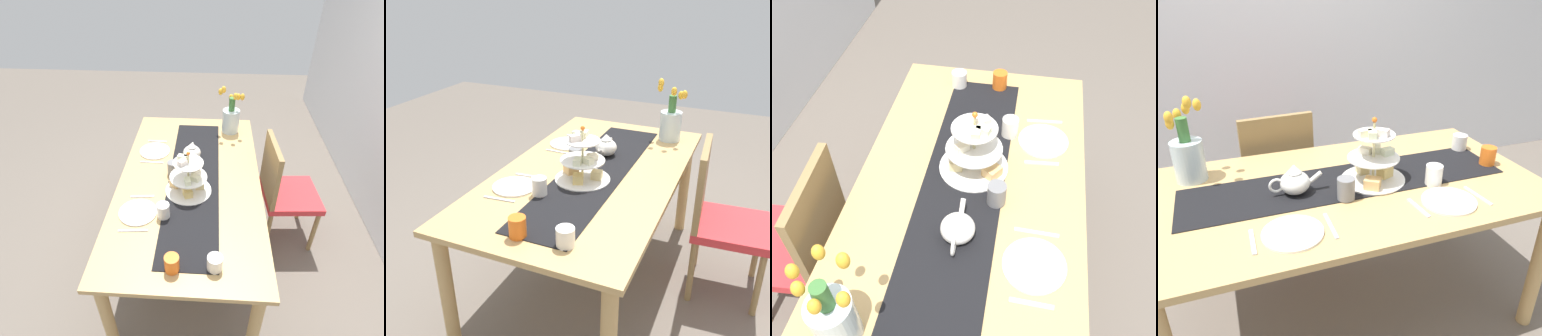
# 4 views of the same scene
# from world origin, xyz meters

# --- Properties ---
(ground_plane) EXTENTS (8.00, 8.00, 0.00)m
(ground_plane) POSITION_xyz_m (0.00, 0.00, 0.00)
(ground_plane) COLOR #6B6056
(dining_table) EXTENTS (1.75, 0.96, 0.74)m
(dining_table) POSITION_xyz_m (0.00, 0.00, 0.65)
(dining_table) COLOR tan
(dining_table) RESTS_ON ground_plane
(chair_left) EXTENTS (0.45, 0.45, 0.91)m
(chair_left) POSITION_xyz_m (-0.23, 0.71, 0.50)
(chair_left) COLOR olive
(chair_left) RESTS_ON ground_plane
(table_runner) EXTENTS (1.49, 0.34, 0.00)m
(table_runner) POSITION_xyz_m (0.00, 0.03, 0.74)
(table_runner) COLOR black
(table_runner) RESTS_ON dining_table
(tiered_cake_stand) EXTENTS (0.30, 0.30, 0.30)m
(tiered_cake_stand) POSITION_xyz_m (0.12, -0.00, 0.84)
(tiered_cake_stand) COLOR beige
(tiered_cake_stand) RESTS_ON table_runner
(teapot) EXTENTS (0.24, 0.13, 0.14)m
(teapot) POSITION_xyz_m (-0.25, 0.00, 0.80)
(teapot) COLOR white
(teapot) RESTS_ON table_runner
(tulip_vase) EXTENTS (0.16, 0.21, 0.42)m
(tulip_vase) POSITION_xyz_m (-0.67, 0.29, 0.87)
(tulip_vase) COLOR silver
(tulip_vase) RESTS_ON dining_table
(cream_jug) EXTENTS (0.08, 0.08, 0.08)m
(cream_jug) POSITION_xyz_m (0.71, 0.17, 0.78)
(cream_jug) COLOR white
(cream_jug) RESTS_ON dining_table
(dinner_plate_left) EXTENTS (0.23, 0.23, 0.01)m
(dinner_plate_left) POSITION_xyz_m (-0.33, -0.29, 0.75)
(dinner_plate_left) COLOR white
(dinner_plate_left) RESTS_ON dining_table
(fork_left) EXTENTS (0.02, 0.15, 0.01)m
(fork_left) POSITION_xyz_m (-0.47, -0.29, 0.74)
(fork_left) COLOR silver
(fork_left) RESTS_ON dining_table
(knife_left) EXTENTS (0.02, 0.17, 0.01)m
(knife_left) POSITION_xyz_m (-0.18, -0.29, 0.74)
(knife_left) COLOR silver
(knife_left) RESTS_ON dining_table
(dinner_plate_right) EXTENTS (0.23, 0.23, 0.01)m
(dinner_plate_right) POSITION_xyz_m (0.34, -0.29, 0.75)
(dinner_plate_right) COLOR white
(dinner_plate_right) RESTS_ON dining_table
(fork_right) EXTENTS (0.03, 0.15, 0.01)m
(fork_right) POSITION_xyz_m (0.19, -0.29, 0.74)
(fork_right) COLOR silver
(fork_right) RESTS_ON dining_table
(knife_right) EXTENTS (0.03, 0.17, 0.01)m
(knife_right) POSITION_xyz_m (0.48, -0.29, 0.74)
(knife_right) COLOR silver
(knife_right) RESTS_ON dining_table
(mug_grey) EXTENTS (0.08, 0.08, 0.09)m
(mug_grey) POSITION_xyz_m (-0.06, -0.12, 0.79)
(mug_grey) COLOR slate
(mug_grey) RESTS_ON table_runner
(mug_white_text) EXTENTS (0.08, 0.08, 0.09)m
(mug_white_text) POSITION_xyz_m (0.36, -0.13, 0.79)
(mug_white_text) COLOR white
(mug_white_text) RESTS_ON dining_table
(mug_orange) EXTENTS (0.08, 0.08, 0.09)m
(mug_orange) POSITION_xyz_m (0.73, -0.04, 0.79)
(mug_orange) COLOR orange
(mug_orange) RESTS_ON dining_table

